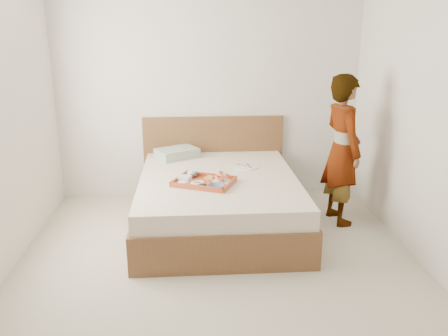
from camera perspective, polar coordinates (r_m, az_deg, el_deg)
name	(u,v)px	position (r m, az deg, el deg)	size (l,w,h in m)	color
ground	(220,275)	(4.00, -0.49, -12.80)	(3.50, 4.00, 0.01)	beige
wall_back	(209,86)	(5.51, -1.87, 9.84)	(3.50, 0.01, 2.60)	silver
wall_front	(256,235)	(1.63, 3.89, -8.12)	(3.50, 0.01, 2.60)	silver
wall_right	(445,117)	(4.04, 25.18, 5.57)	(0.01, 4.00, 2.60)	silver
bed	(218,201)	(4.79, -0.68, -4.06)	(1.65, 2.00, 0.53)	brown
headboard	(213,156)	(5.65, -1.28, 1.47)	(1.65, 0.06, 0.95)	brown
pillow	(177,153)	(5.39, -5.70, 1.81)	(0.44, 0.30, 0.11)	#A5B8A4
tray	(204,181)	(4.49, -2.44, -1.64)	(0.54, 0.39, 0.05)	#BE5627
prawn_plate	(222,182)	(4.49, -0.24, -1.68)	(0.19, 0.19, 0.01)	white
navy_bowl_big	(216,187)	(4.32, -0.93, -2.26)	(0.15, 0.15, 0.04)	#141D43
sauce_dish	(203,186)	(4.35, -2.60, -2.20)	(0.08, 0.08, 0.03)	black
meat_plate	(197,183)	(4.48, -3.27, -1.77)	(0.13, 0.13, 0.01)	white
bread_plate	(210,178)	(4.59, -1.65, -1.26)	(0.13, 0.13, 0.01)	orange
salad_bowl	(191,175)	(4.66, -3.95, -0.84)	(0.12, 0.12, 0.04)	#141D43
plastic_tub	(185,178)	(4.55, -4.75, -1.25)	(0.11, 0.09, 0.05)	silver
cheese_round	(182,183)	(4.44, -5.14, -1.86)	(0.08, 0.08, 0.03)	white
dinner_plate	(246,167)	(5.01, 2.71, 0.14)	(0.25, 0.25, 0.01)	white
person	(342,150)	(4.92, 14.09, 2.12)	(0.56, 0.37, 1.53)	white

